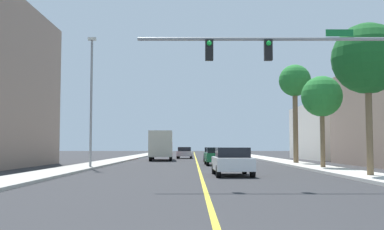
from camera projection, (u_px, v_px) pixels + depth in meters
The scene contains 15 objects.
ground at pixel (199, 161), 47.33m from camera, with size 192.00×192.00×0.00m, color #2D2D30.
sidewalk_left at pixel (117, 161), 47.38m from camera, with size 2.53×168.00×0.15m, color #B2ADA3.
sidewalk_right at pixel (280, 161), 47.30m from camera, with size 2.53×168.00×0.15m, color beige.
lane_marking_center at pixel (199, 161), 47.33m from camera, with size 0.16×144.00×0.01m, color yellow.
building_right_far at pixel (366, 132), 54.40m from camera, with size 14.49×14.92×6.41m, color silver.
traffic_signal_mast at pixel (313, 68), 18.42m from camera, with size 10.22×0.36×6.10m.
street_lamp at pixel (93, 95), 32.56m from camera, with size 0.56×0.28×9.12m.
palm_near at pixel (370, 59), 23.16m from camera, with size 3.56×3.56×7.60m.
palm_mid at pixel (324, 97), 31.42m from camera, with size 2.77×2.77×6.19m.
palm_far at pixel (297, 83), 39.90m from camera, with size 2.74×2.74×8.45m.
car_white at pixel (234, 161), 24.63m from camera, with size 2.03×4.19×1.50m.
car_silver at pixel (187, 153), 58.08m from camera, with size 1.94×4.28×1.43m.
car_green at pixel (219, 156), 37.99m from camera, with size 1.96×4.32×1.44m.
car_gray at pixel (215, 154), 47.01m from camera, with size 2.02×4.36×1.43m.
delivery_truck at pixel (163, 145), 50.60m from camera, with size 2.71×8.68×3.15m.
Camera 1 is at (-0.48, -5.55, 1.59)m, focal length 43.30 mm.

